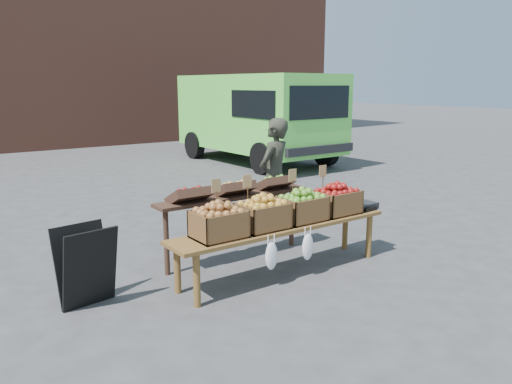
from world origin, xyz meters
TOP-DOWN VIEW (x-y plane):
  - ground at (0.00, 0.00)m, footprint 80.00×80.00m
  - delivery_van at (4.01, 7.12)m, footprint 2.42×5.22m
  - vendor at (0.32, 1.62)m, footprint 0.70×0.59m
  - chalkboard_sign at (-2.65, 0.72)m, footprint 0.55×0.35m
  - back_table at (-0.79, 0.98)m, footprint 2.10×0.44m
  - display_bench at (-0.62, 0.26)m, footprint 2.70×0.56m
  - crate_golden_apples at (-1.45, 0.26)m, footprint 0.50×0.40m
  - crate_russet_pears at (-0.90, 0.26)m, footprint 0.50×0.40m
  - crate_red_apples at (-0.35, 0.26)m, footprint 0.50×0.40m
  - crate_green_apples at (0.20, 0.26)m, footprint 0.50×0.40m
  - weighing_scale at (0.63, 0.26)m, footprint 0.34×0.30m

SIDE VIEW (x-z plane):
  - ground at x=0.00m, z-range 0.00..0.00m
  - display_bench at x=-0.62m, z-range 0.00..0.57m
  - chalkboard_sign at x=-2.65m, z-range 0.00..0.79m
  - back_table at x=-0.79m, z-range 0.00..1.04m
  - weighing_scale at x=0.63m, z-range 0.57..0.65m
  - crate_golden_apples at x=-1.45m, z-range 0.57..0.85m
  - crate_russet_pears at x=-0.90m, z-range 0.57..0.85m
  - crate_red_apples at x=-0.35m, z-range 0.57..0.85m
  - crate_green_apples at x=0.20m, z-range 0.57..0.85m
  - vendor at x=0.32m, z-range 0.00..1.63m
  - delivery_van at x=4.01m, z-range 0.00..2.33m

